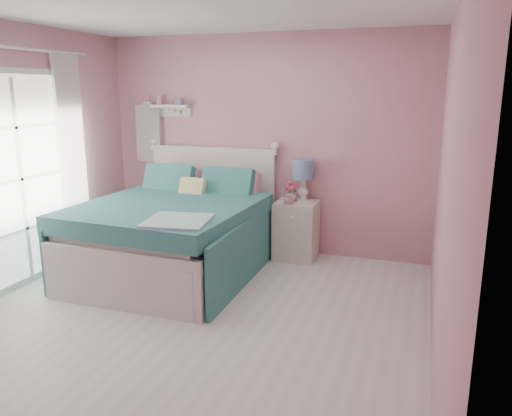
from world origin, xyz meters
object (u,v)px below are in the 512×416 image
Objects in this scene: nightstand at (296,230)px; teacup at (288,200)px; bed at (176,234)px; table_lamp at (303,172)px; vase at (290,196)px.

nightstand is 6.26× the size of teacup.
bed is 20.14× the size of teacup.
teacup reaches higher than nightstand.
nightstand is at bearing 39.09° from bed.
table_lamp is 0.31m from vase.
table_lamp is 3.43× the size of vase.
bed is 15.69× the size of vase.
table_lamp is at bearing 56.59° from nightstand.
bed is 1.62m from table_lamp.
bed is at bearing -142.30° from vase.
teacup is at bearing -84.58° from vase.
nightstand is 0.42m from teacup.
bed is 1.31m from teacup.
bed is at bearing -147.66° from teacup.
bed is 4.57× the size of table_lamp.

